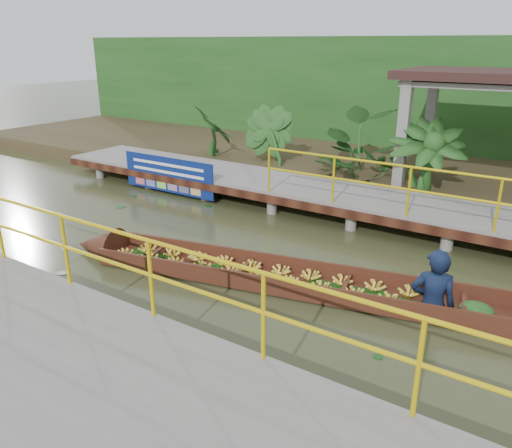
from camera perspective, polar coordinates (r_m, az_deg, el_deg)
The scene contains 9 objects.
ground at distance 9.22m, azimuth -1.65°, elevation -4.42°, with size 80.00×80.00×0.00m, color #30341A.
land_strip at distance 15.57m, azimuth 14.36°, elevation 6.13°, with size 30.00×8.00×0.45m, color #342A1A.
far_dock at distance 11.84m, azimuth 7.92°, elevation 3.50°, with size 16.00×2.06×1.66m.
near_dock at distance 5.84m, azimuth -18.12°, elevation -18.22°, with size 18.00×2.40×1.73m.
pavilion at distance 13.33m, azimuth 26.10°, elevation 13.83°, with size 4.40×3.00×3.00m.
foliage_backdrop at distance 17.63m, azimuth 17.66°, elevation 13.28°, with size 30.00×0.80×4.00m, color #194215.
vendor_boat at distance 8.13m, azimuth 7.32°, elevation -5.72°, with size 8.69×2.64×2.23m.
blue_banner at distance 13.29m, azimuth -10.03°, elevation 5.58°, with size 2.99×0.04×0.93m.
tropical_plants at distance 12.84m, azimuth 18.02°, elevation 7.96°, with size 14.41×1.41×1.77m.
Camera 1 is at (4.80, -6.87, 3.83)m, focal length 35.00 mm.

